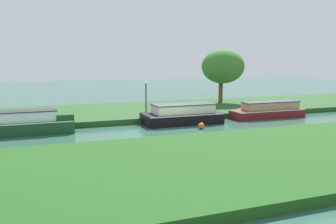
{
  "coord_description": "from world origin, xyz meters",
  "views": [
    {
      "loc": [
        -8.53,
        -22.09,
        4.56
      ],
      "look_at": [
        0.18,
        1.2,
        0.9
      ],
      "focal_mm": 37.7,
      "sensor_mm": 36.0,
      "label": 1
    }
  ],
  "objects_px": {
    "forest_narrowboat": "(25,124)",
    "black_cruiser": "(182,115)",
    "willow_tree_left": "(223,67)",
    "mooring_post_near": "(185,111)",
    "maroon_barge": "(269,111)",
    "channel_buoy": "(201,126)",
    "lamp_post": "(146,94)"
  },
  "relations": [
    {
      "from": "black_cruiser",
      "to": "mooring_post_near",
      "type": "bearing_deg",
      "value": 59.06
    },
    {
      "from": "maroon_barge",
      "to": "forest_narrowboat",
      "type": "relative_size",
      "value": 1.04
    },
    {
      "from": "black_cruiser",
      "to": "mooring_post_near",
      "type": "relative_size",
      "value": 10.0
    },
    {
      "from": "forest_narrowboat",
      "to": "mooring_post_near",
      "type": "height_order",
      "value": "forest_narrowboat"
    },
    {
      "from": "willow_tree_left",
      "to": "lamp_post",
      "type": "height_order",
      "value": "willow_tree_left"
    },
    {
      "from": "forest_narrowboat",
      "to": "black_cruiser",
      "type": "height_order",
      "value": "forest_narrowboat"
    },
    {
      "from": "black_cruiser",
      "to": "lamp_post",
      "type": "distance_m",
      "value": 3.35
    },
    {
      "from": "forest_narrowboat",
      "to": "lamp_post",
      "type": "xyz_separation_m",
      "value": [
        8.57,
        2.24,
        1.4
      ]
    },
    {
      "from": "forest_narrowboat",
      "to": "willow_tree_left",
      "type": "distance_m",
      "value": 19.79
    },
    {
      "from": "forest_narrowboat",
      "to": "willow_tree_left",
      "type": "bearing_deg",
      "value": 22.29
    },
    {
      "from": "forest_narrowboat",
      "to": "lamp_post",
      "type": "distance_m",
      "value": 8.97
    },
    {
      "from": "black_cruiser",
      "to": "channel_buoy",
      "type": "bearing_deg",
      "value": -80.41
    },
    {
      "from": "willow_tree_left",
      "to": "channel_buoy",
      "type": "xyz_separation_m",
      "value": [
        -7.04,
        -9.75,
        -3.73
      ]
    },
    {
      "from": "willow_tree_left",
      "to": "mooring_post_near",
      "type": "height_order",
      "value": "willow_tree_left"
    },
    {
      "from": "mooring_post_near",
      "to": "willow_tree_left",
      "type": "bearing_deg",
      "value": 42.55
    },
    {
      "from": "mooring_post_near",
      "to": "channel_buoy",
      "type": "distance_m",
      "value": 3.69
    },
    {
      "from": "willow_tree_left",
      "to": "mooring_post_near",
      "type": "bearing_deg",
      "value": -137.45
    },
    {
      "from": "willow_tree_left",
      "to": "channel_buoy",
      "type": "distance_m",
      "value": 12.59
    },
    {
      "from": "lamp_post",
      "to": "channel_buoy",
      "type": "relative_size",
      "value": 6.17
    },
    {
      "from": "forest_narrowboat",
      "to": "lamp_post",
      "type": "height_order",
      "value": "lamp_post"
    },
    {
      "from": "willow_tree_left",
      "to": "maroon_barge",
      "type": "bearing_deg",
      "value": -89.52
    },
    {
      "from": "maroon_barge",
      "to": "willow_tree_left",
      "type": "height_order",
      "value": "willow_tree_left"
    },
    {
      "from": "maroon_barge",
      "to": "black_cruiser",
      "type": "relative_size",
      "value": 1.1
    },
    {
      "from": "maroon_barge",
      "to": "lamp_post",
      "type": "relative_size",
      "value": 2.41
    },
    {
      "from": "lamp_post",
      "to": "mooring_post_near",
      "type": "height_order",
      "value": "lamp_post"
    },
    {
      "from": "maroon_barge",
      "to": "forest_narrowboat",
      "type": "distance_m",
      "value": 18.12
    },
    {
      "from": "black_cruiser",
      "to": "maroon_barge",
      "type": "bearing_deg",
      "value": 0.0
    },
    {
      "from": "forest_narrowboat",
      "to": "mooring_post_near",
      "type": "relative_size",
      "value": 10.51
    },
    {
      "from": "mooring_post_near",
      "to": "channel_buoy",
      "type": "height_order",
      "value": "mooring_post_near"
    },
    {
      "from": "forest_narrowboat",
      "to": "black_cruiser",
      "type": "relative_size",
      "value": 1.05
    },
    {
      "from": "channel_buoy",
      "to": "maroon_barge",
      "type": "bearing_deg",
      "value": 18.29
    },
    {
      "from": "maroon_barge",
      "to": "channel_buoy",
      "type": "bearing_deg",
      "value": -161.71
    }
  ]
}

